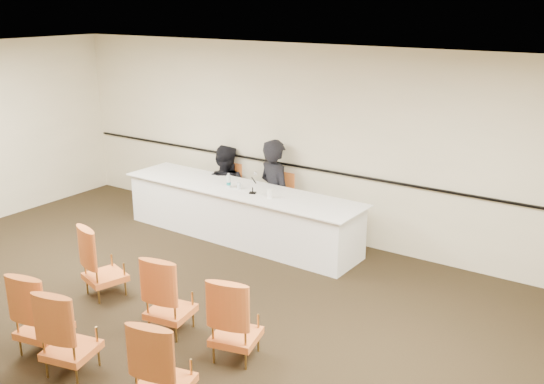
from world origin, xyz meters
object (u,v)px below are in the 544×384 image
at_px(panelist_second_chair, 225,191).
at_px(panelist_second, 225,194).
at_px(aud_chair_back_left, 42,311).
at_px(aud_chair_front_right, 236,317).
at_px(coffee_cup, 270,194).
at_px(panelist_main_chair, 275,203).
at_px(aud_chair_back_right, 164,363).
at_px(aud_chair_front_left, 104,260).
at_px(aud_chair_back_mid, 70,330).
at_px(microphone, 253,184).
at_px(water_bottle, 229,180).
at_px(panelist_main, 275,198).
at_px(panel_table, 240,213).
at_px(aud_chair_front_mid, 170,293).
at_px(drinking_glass, 239,186).

bearing_deg(panelist_second_chair, panelist_second, -178.45).
height_order(panelist_second_chair, aud_chair_back_left, same).
xyz_separation_m(aud_chair_front_right, aud_chair_back_left, (-1.78, -1.04, 0.00)).
height_order(coffee_cup, aud_chair_front_right, coffee_cup).
height_order(panelist_main_chair, panelist_second_chair, same).
distance_m(aud_chair_back_left, aud_chair_back_right, 1.74).
height_order(aud_chair_front_left, aud_chair_back_right, same).
relative_size(aud_chair_front_right, aud_chair_back_mid, 1.00).
xyz_separation_m(panelist_second_chair, microphone, (1.11, -0.72, 0.50)).
height_order(panelist_main_chair, panelist_second, panelist_second).
distance_m(panelist_main_chair, panelist_second, 1.06).
bearing_deg(aud_chair_front_left, aud_chair_front_right, 11.57).
bearing_deg(water_bottle, panelist_main, 56.21).
relative_size(panel_table, aud_chair_front_mid, 4.34).
xyz_separation_m(panelist_second, aud_chair_front_left, (0.53, -3.14, 0.05)).
relative_size(aud_chair_front_left, aud_chair_front_mid, 1.00).
distance_m(drinking_glass, aud_chair_front_mid, 2.91).
relative_size(panelist_main_chair, microphone, 3.14).
distance_m(aud_chair_front_left, aud_chair_back_left, 1.34).
xyz_separation_m(panelist_main_chair, aud_chair_back_left, (-0.06, -4.36, 0.00)).
height_order(panelist_main_chair, microphone, microphone).
bearing_deg(aud_chair_back_mid, aud_chair_front_right, 29.28).
relative_size(microphone, aud_chair_back_right, 0.32).
xyz_separation_m(water_bottle, aud_chair_back_right, (2.12, -3.70, -0.47)).
height_order(panelist_main, panelist_second_chair, panelist_main).
height_order(microphone, coffee_cup, microphone).
bearing_deg(panelist_main, drinking_glass, 89.30).
distance_m(panelist_main, aud_chair_front_left, 3.15).
bearing_deg(coffee_cup, aud_chair_front_right, -62.76).
xyz_separation_m(panelist_main_chair, aud_chair_back_mid, (0.50, -4.45, 0.00)).
distance_m(drinking_glass, aud_chair_front_right, 3.37).
xyz_separation_m(microphone, aud_chair_back_mid, (0.45, -3.76, -0.50)).
distance_m(water_bottle, aud_chair_front_right, 3.46).
bearing_deg(water_bottle, aud_chair_back_right, -60.19).
distance_m(panelist_main_chair, panelist_second_chair, 1.06).
bearing_deg(aud_chair_back_mid, microphone, 83.08).
relative_size(microphone, drinking_glass, 3.03).
relative_size(panel_table, aud_chair_back_right, 4.34).
xyz_separation_m(panelist_second_chair, aud_chair_back_left, (1.00, -4.39, 0.00)).
xyz_separation_m(microphone, aud_chair_front_left, (-0.59, -2.41, -0.50)).
bearing_deg(aud_chair_front_right, aud_chair_back_mid, -151.14).
xyz_separation_m(panelist_main_chair, aud_chair_back_right, (1.69, -4.35, 0.00)).
xyz_separation_m(panelist_second, water_bottle, (0.62, -0.68, 0.51)).
distance_m(coffee_cup, aud_chair_front_left, 2.59).
relative_size(panelist_main, water_bottle, 8.57).
bearing_deg(panelist_main, aud_chair_front_left, 101.83).
distance_m(panelist_second, coffee_cup, 1.69).
relative_size(panelist_main_chair, aud_chair_back_right, 1.00).
bearing_deg(microphone, aud_chair_front_left, -124.27).
distance_m(panelist_main_chair, aud_chair_back_mid, 4.48).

